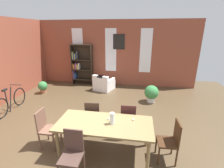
{
  "coord_description": "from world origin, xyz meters",
  "views": [
    {
      "loc": [
        1.41,
        -3.55,
        2.72
      ],
      "look_at": [
        0.5,
        1.83,
        0.88
      ],
      "focal_mm": 25.74,
      "sensor_mm": 36.0,
      "label": 1
    }
  ],
  "objects": [
    {
      "name": "tealight_candle_1",
      "position": [
        0.85,
        -0.48,
        0.8
      ],
      "size": [
        0.04,
        0.04,
        0.03
      ],
      "primitive_type": "cylinder",
      "color": "silver",
      "rests_on": "dining_table"
    },
    {
      "name": "armchair_white",
      "position": [
        -0.19,
        3.52,
        0.28
      ],
      "size": [
        1.01,
        1.01,
        0.75
      ],
      "color": "white",
      "rests_on": "ground"
    },
    {
      "name": "bookshelf_tall",
      "position": [
        -1.55,
        4.22,
        1.05
      ],
      "size": [
        1.07,
        0.32,
        2.05
      ],
      "color": "#2D2319",
      "rests_on": "ground"
    },
    {
      "name": "tealight_candle_0",
      "position": [
        0.8,
        -0.41,
        0.8
      ],
      "size": [
        0.04,
        0.04,
        0.04
      ],
      "primitive_type": "cylinder",
      "color": "silver",
      "rests_on": "dining_table"
    },
    {
      "name": "potted_plant_corner",
      "position": [
        -2.8,
        2.63,
        0.3
      ],
      "size": [
        0.41,
        0.41,
        0.54
      ],
      "color": "#9E6042",
      "rests_on": "ground"
    },
    {
      "name": "window_pane_1",
      "position": [
        0.0,
        4.4,
        1.76
      ],
      "size": [
        0.55,
        0.02,
        2.08
      ],
      "primitive_type": "cube",
      "color": "white"
    },
    {
      "name": "potted_plant_by_shelf",
      "position": [
        1.96,
        2.47,
        0.38
      ],
      "size": [
        0.55,
        0.55,
        0.68
      ],
      "color": "silver",
      "rests_on": "ground"
    },
    {
      "name": "back_wall_brick",
      "position": [
        0.0,
        4.47,
        1.6
      ],
      "size": [
        8.29,
        0.12,
        3.2
      ],
      "primitive_type": "cube",
      "color": "brown",
      "rests_on": "ground"
    },
    {
      "name": "dining_chair_head_left",
      "position": [
        -0.7,
        -0.55,
        0.51
      ],
      "size": [
        0.4,
        0.4,
        0.95
      ],
      "color": "brown",
      "rests_on": "ground"
    },
    {
      "name": "dining_chair_far_right",
      "position": [
        1.21,
        0.15,
        0.51
      ],
      "size": [
        0.42,
        0.42,
        0.95
      ],
      "color": "#401E1E",
      "rests_on": "ground"
    },
    {
      "name": "dining_chair_head_right",
      "position": [
        2.16,
        -0.54,
        0.51
      ],
      "size": [
        0.42,
        0.42,
        0.95
      ],
      "color": "#3F2513",
      "rests_on": "ground"
    },
    {
      "name": "framed_picture",
      "position": [
        0.4,
        4.4,
        2.18
      ],
      "size": [
        0.56,
        0.03,
        0.72
      ],
      "primitive_type": "cube",
      "color": "black"
    },
    {
      "name": "ground_plane",
      "position": [
        0.0,
        0.0,
        0.0
      ],
      "size": [
        11.48,
        11.48,
        0.0
      ],
      "primitive_type": "plane",
      "color": "#4E3D28"
    },
    {
      "name": "dining_chair_far_left",
      "position": [
        0.27,
        0.15,
        0.51
      ],
      "size": [
        0.43,
        0.43,
        0.95
      ],
      "color": "#39261E",
      "rests_on": "ground"
    },
    {
      "name": "dining_chair_near_left",
      "position": [
        0.26,
        -1.24,
        0.51
      ],
      "size": [
        0.4,
        0.4,
        0.95
      ],
      "color": "#4A332C",
      "rests_on": "ground"
    },
    {
      "name": "window_pane_0",
      "position": [
        -1.7,
        4.4,
        1.76
      ],
      "size": [
        0.55,
        0.02,
        2.08
      ],
      "primitive_type": "cube",
      "color": "white"
    },
    {
      "name": "tealight_candle_2",
      "position": [
        1.36,
        -0.34,
        0.8
      ],
      "size": [
        0.04,
        0.04,
        0.04
      ],
      "primitive_type": "cylinder",
      "color": "silver",
      "rests_on": "dining_table"
    },
    {
      "name": "vase_on_table",
      "position": [
        0.91,
        -0.55,
        0.91
      ],
      "size": [
        0.1,
        0.1,
        0.26
      ],
      "primitive_type": "cylinder",
      "color": "silver",
      "rests_on": "dining_table"
    },
    {
      "name": "dining_table",
      "position": [
        0.73,
        -0.55,
        0.7
      ],
      "size": [
        2.11,
        0.94,
        0.78
      ],
      "color": "olive",
      "rests_on": "ground"
    },
    {
      "name": "window_pane_2",
      "position": [
        1.7,
        4.4,
        1.76
      ],
      "size": [
        0.55,
        0.02,
        2.08
      ],
      "primitive_type": "cube",
      "color": "white"
    },
    {
      "name": "bicycle_second",
      "position": [
        -2.95,
        0.92,
        0.34
      ],
      "size": [
        0.44,
        1.66,
        0.88
      ],
      "color": "black",
      "rests_on": "ground"
    }
  ]
}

